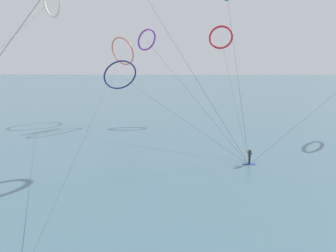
{
  "coord_description": "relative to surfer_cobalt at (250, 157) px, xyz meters",
  "views": [
    {
      "loc": [
        0.71,
        -0.42,
        10.65
      ],
      "look_at": [
        0.0,
        23.38,
        5.3
      ],
      "focal_mm": 31.99,
      "sensor_mm": 36.0,
      "label": 1
    }
  ],
  "objects": [
    {
      "name": "kite_ivory",
      "position": [
        -26.95,
        19.41,
        18.75
      ],
      "size": [
        4.57,
        40.61,
        22.28
      ],
      "rotation": [
        0.0,
        0.0,
        2.42
      ],
      "color": "silver",
      "rests_on": "ground"
    },
    {
      "name": "sea_water",
      "position": [
        -8.19,
        79.47,
        -0.78
      ],
      "size": [
        400.0,
        200.0,
        0.08
      ],
      "primitive_type": "cube",
      "color": "slate",
      "rests_on": "ground"
    },
    {
      "name": "kite_navy",
      "position": [
        -16.58,
        18.95,
        7.3
      ],
      "size": [
        19.7,
        21.63,
        10.53
      ],
      "rotation": [
        0.0,
        0.0,
        3.66
      ],
      "color": "navy",
      "rests_on": "ground"
    },
    {
      "name": "kite_crimson",
      "position": [
        0.34,
        26.61,
        13.62
      ],
      "size": [
        4.58,
        27.91,
        16.6
      ],
      "rotation": [
        0.0,
        0.0,
        6.05
      ],
      "color": "red",
      "rests_on": "ground"
    },
    {
      "name": "surfer_cobalt",
      "position": [
        0.0,
        0.0,
        0.0
      ],
      "size": [
        1.4,
        0.71,
        1.7
      ],
      "rotation": [
        0.0,
        0.0,
        4.16
      ],
      "color": "#2647B7",
      "rests_on": "ground"
    },
    {
      "name": "kite_coral",
      "position": [
        -17.34,
        25.95,
        11.18
      ],
      "size": [
        5.41,
        45.99,
        14.53
      ],
      "rotation": [
        0.0,
        0.0,
        2.54
      ],
      "color": "#EA7260",
      "rests_on": "ground"
    },
    {
      "name": "kite_violet",
      "position": [
        -12.67,
        23.88,
        13.03
      ],
      "size": [
        14.67,
        25.95,
        15.74
      ],
      "rotation": [
        0.0,
        0.0,
        3.96
      ],
      "color": "purple",
      "rests_on": "ground"
    }
  ]
}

